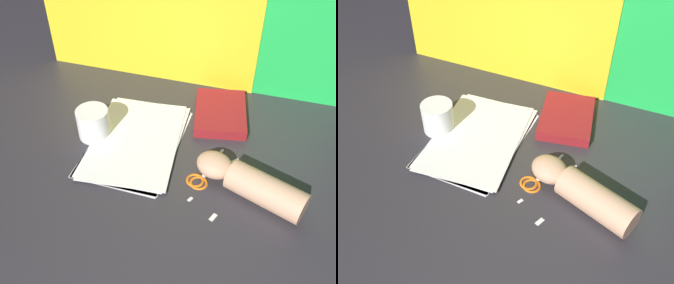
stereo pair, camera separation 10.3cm
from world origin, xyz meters
TOP-DOWN VIEW (x-y plane):
  - ground_plane at (0.00, 0.00)m, footprint 6.00×6.00m
  - backdrop_panel_left at (-0.16, 0.39)m, footprint 0.72×0.03m
  - backdrop_panel_center at (0.17, 0.39)m, footprint 0.68×0.03m
  - paper_stack at (-0.09, 0.04)m, footprint 0.27×0.38m
  - book_closed at (0.12, 0.22)m, footprint 0.19×0.23m
  - scissors at (0.13, -0.03)m, footprint 0.13×0.17m
  - hand_forearm at (0.24, -0.06)m, footprint 0.30×0.18m
  - paper_scrap_near at (0.17, -0.16)m, footprint 0.02×0.03m
  - paper_scrap_mid at (0.11, -0.12)m, footprint 0.01×0.02m
  - mug at (-0.21, 0.04)m, footprint 0.09×0.09m

SIDE VIEW (x-z plane):
  - ground_plane at x=0.00m, z-range 0.00..0.00m
  - paper_scrap_near at x=0.17m, z-range 0.00..0.00m
  - paper_scrap_mid at x=0.11m, z-range 0.00..0.00m
  - scissors at x=0.13m, z-range 0.00..0.01m
  - paper_stack at x=-0.09m, z-range 0.00..0.01m
  - book_closed at x=0.12m, z-range 0.00..0.03m
  - hand_forearm at x=0.24m, z-range 0.00..0.08m
  - mug at x=-0.21m, z-range 0.00..0.09m
  - backdrop_panel_left at x=-0.16m, z-range 0.00..0.53m
  - backdrop_panel_center at x=0.17m, z-range 0.00..0.58m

